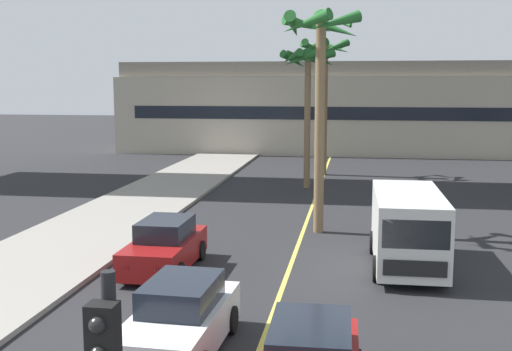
% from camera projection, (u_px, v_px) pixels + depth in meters
% --- Properties ---
extents(lane_stripe_center, '(0.14, 56.00, 0.01)m').
position_uv_depth(lane_stripe_center, '(299.00, 242.00, 23.09)').
color(lane_stripe_center, '#DBCC4C').
rests_on(lane_stripe_center, ground).
extents(pier_building_backdrop, '(34.84, 8.04, 7.34)m').
position_uv_depth(pier_building_backdrop, '(333.00, 108.00, 53.05)').
color(pier_building_backdrop, '#BCB29E').
rests_on(pier_building_backdrop, ground).
extents(car_queue_second, '(1.95, 4.16, 1.56)m').
position_uv_depth(car_queue_second, '(180.00, 320.00, 13.59)').
color(car_queue_second, white).
rests_on(car_queue_second, ground).
extents(car_queue_third, '(1.85, 4.11, 1.56)m').
position_uv_depth(car_queue_third, '(165.00, 247.00, 19.65)').
color(car_queue_third, maroon).
rests_on(car_queue_third, ground).
extents(delivery_van, '(2.19, 5.26, 2.36)m').
position_uv_depth(delivery_van, '(407.00, 227.00, 19.78)').
color(delivery_van, silver).
rests_on(delivery_van, ground).
extents(palm_tree_near_median, '(3.08, 3.12, 7.54)m').
position_uv_depth(palm_tree_near_median, '(308.00, 73.00, 34.18)').
color(palm_tree_near_median, brown).
rests_on(palm_tree_near_median, ground).
extents(palm_tree_mid_median, '(3.07, 3.20, 8.37)m').
position_uv_depth(palm_tree_mid_median, '(320.00, 57.00, 23.79)').
color(palm_tree_mid_median, brown).
rests_on(palm_tree_mid_median, ground).
extents(palm_tree_far_median, '(3.25, 3.33, 8.41)m').
position_uv_depth(palm_tree_far_median, '(324.00, 73.00, 39.27)').
color(palm_tree_far_median, brown).
rests_on(palm_tree_far_median, ground).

